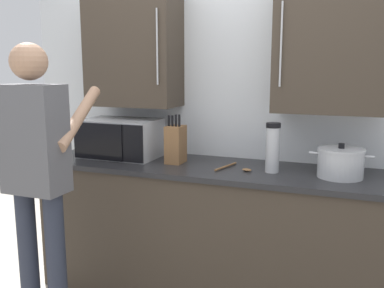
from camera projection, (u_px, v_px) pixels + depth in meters
The scene contains 8 objects.
back_wall_tiled at pixel (229, 86), 3.01m from camera, with size 3.28×0.44×2.72m.
counter_unit at pixel (215, 233), 2.91m from camera, with size 2.50×0.65×0.94m.
microwave_oven at pixel (118, 138), 3.10m from camera, with size 0.55×0.38×0.28m.
wooden_spoon at pixel (236, 168), 2.73m from camera, with size 0.23×0.25×0.02m.
thermos_flask at pixel (273, 147), 2.64m from camera, with size 0.09×0.09×0.31m.
stock_pot at pixel (340, 163), 2.52m from camera, with size 0.37×0.27×0.21m.
knife_block at pixel (176, 144), 2.90m from camera, with size 0.11×0.15×0.34m.
person_figure at pixel (37, 169), 2.35m from camera, with size 0.44×0.64×1.73m.
Camera 1 is at (0.84, -1.69, 1.59)m, focal length 39.44 mm.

